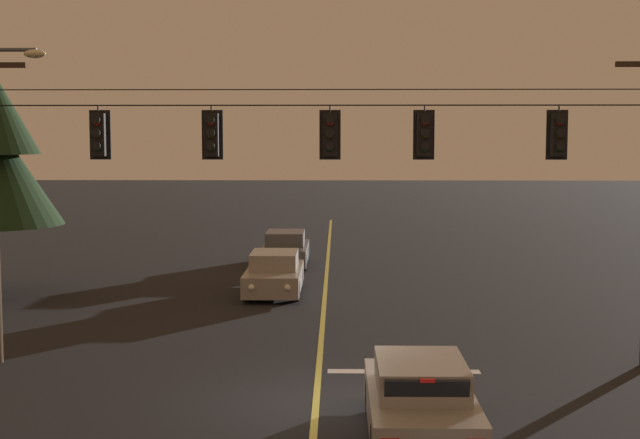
# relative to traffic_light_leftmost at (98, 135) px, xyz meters

# --- Properties ---
(ground_plane) EXTENTS (180.00, 180.00, 0.00)m
(ground_plane) POSITION_rel_traffic_light_leftmost_xyz_m (4.98, -3.06, -5.27)
(ground_plane) COLOR black
(lane_centre_stripe) EXTENTS (0.14, 60.00, 0.01)m
(lane_centre_stripe) POSITION_rel_traffic_light_leftmost_xyz_m (4.98, 6.02, -5.26)
(lane_centre_stripe) COLOR #D1C64C
(lane_centre_stripe) RESTS_ON ground
(stop_bar_paint) EXTENTS (3.40, 0.36, 0.01)m
(stop_bar_paint) POSITION_rel_traffic_light_leftmost_xyz_m (6.88, -0.58, -5.26)
(stop_bar_paint) COLOR silver
(stop_bar_paint) RESTS_ON ground
(signal_span_assembly) EXTENTS (16.76, 0.32, 7.32)m
(signal_span_assembly) POSITION_rel_traffic_light_leftmost_xyz_m (4.98, 0.02, -1.46)
(signal_span_assembly) COLOR #38281C
(signal_span_assembly) RESTS_ON ground
(traffic_light_leftmost) EXTENTS (0.48, 0.41, 1.22)m
(traffic_light_leftmost) POSITION_rel_traffic_light_leftmost_xyz_m (0.00, 0.00, 0.00)
(traffic_light_leftmost) COLOR black
(traffic_light_left_inner) EXTENTS (0.48, 0.41, 1.22)m
(traffic_light_left_inner) POSITION_rel_traffic_light_leftmost_xyz_m (2.56, 0.00, 0.00)
(traffic_light_left_inner) COLOR black
(traffic_light_centre) EXTENTS (0.48, 0.41, 1.22)m
(traffic_light_centre) POSITION_rel_traffic_light_leftmost_xyz_m (5.23, 0.00, 0.00)
(traffic_light_centre) COLOR black
(traffic_light_right_inner) EXTENTS (0.48, 0.41, 1.22)m
(traffic_light_right_inner) POSITION_rel_traffic_light_leftmost_xyz_m (7.34, 0.00, 0.00)
(traffic_light_right_inner) COLOR black
(traffic_light_rightmost) EXTENTS (0.48, 0.41, 1.22)m
(traffic_light_rightmost) POSITION_rel_traffic_light_leftmost_xyz_m (10.34, 0.00, 0.00)
(traffic_light_rightmost) COLOR black
(car_waiting_near_lane) EXTENTS (1.80, 4.33, 1.39)m
(car_waiting_near_lane) POSITION_rel_traffic_light_leftmost_xyz_m (6.84, -4.98, -4.62)
(car_waiting_near_lane) COLOR gray
(car_waiting_near_lane) RESTS_ON ground
(car_oncoming_lead) EXTENTS (1.80, 4.42, 1.39)m
(car_oncoming_lead) POSITION_rel_traffic_light_leftmost_xyz_m (3.29, 9.42, -4.62)
(car_oncoming_lead) COLOR gray
(car_oncoming_lead) RESTS_ON ground
(car_oncoming_trailing) EXTENTS (1.80, 4.42, 1.39)m
(car_oncoming_trailing) POSITION_rel_traffic_light_leftmost_xyz_m (3.28, 15.93, -4.62)
(car_oncoming_trailing) COLOR #4C4C51
(car_oncoming_trailing) RESTS_ON ground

